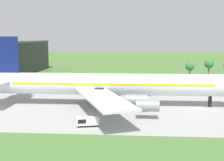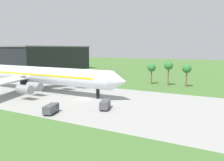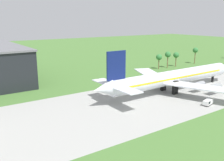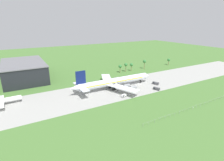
{
  "view_description": "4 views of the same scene",
  "coord_description": "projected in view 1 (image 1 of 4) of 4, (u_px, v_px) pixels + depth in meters",
  "views": [
    {
      "loc": [
        -18.0,
        -73.51,
        18.49
      ],
      "look_at": [
        -23.28,
        1.93,
        6.95
      ],
      "focal_mm": 45.0,
      "sensor_mm": 36.0,
      "label": 1
    },
    {
      "loc": [
        45.57,
        -60.24,
        15.26
      ],
      "look_at": [
        8.22,
        1.93,
        5.95
      ],
      "focal_mm": 40.0,
      "sensor_mm": 36.0,
      "label": 2
    },
    {
      "loc": [
        -101.36,
        -65.95,
        29.08
      ],
      "look_at": [
        -54.77,
        1.93,
        8.88
      ],
      "focal_mm": 40.0,
      "sensor_mm": 36.0,
      "label": 3
    },
    {
      "loc": [
        -93.53,
        -116.13,
        52.42
      ],
      "look_at": [
        -24.71,
        5.0,
        6.0
      ],
      "focal_mm": 28.0,
      "sensor_mm": 36.0,
      "label": 4
    }
  ],
  "objects": [
    {
      "name": "taxiway_strip",
      "position": [
        199.0,
        108.0,
        74.04
      ],
      "size": [
        320.0,
        44.0,
        0.02
      ],
      "color": "#9E9E99",
      "rests_on": "ground_plane"
    },
    {
      "name": "jet_airliner",
      "position": [
        107.0,
        84.0,
        76.74
      ],
      "size": [
        75.02,
        53.51,
        18.85
      ],
      "color": "silver",
      "rests_on": "ground_plane"
    },
    {
      "name": "ground_plane",
      "position": [
        199.0,
        109.0,
        74.04
      ],
      "size": [
        600.0,
        600.0,
        0.0
      ],
      "primitive_type": "plane",
      "color": "#477233"
    },
    {
      "name": "baggage_tug",
      "position": [
        87.0,
        121.0,
        59.08
      ],
      "size": [
        5.1,
        3.11,
        1.88
      ],
      "color": "black",
      "rests_on": "ground_plane"
    }
  ]
}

